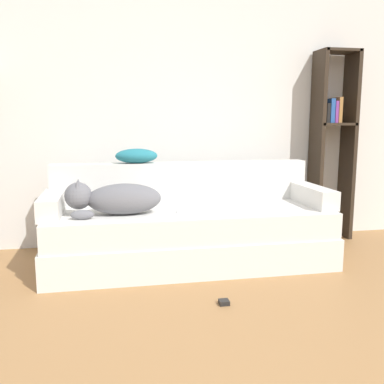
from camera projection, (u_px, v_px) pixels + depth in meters
name	position (u px, v px, depth m)	size (l,w,h in m)	color
wall_back	(180.00, 96.00, 3.88)	(7.68, 0.06, 2.70)	silver
couch	(190.00, 237.00, 3.37)	(2.20, 0.81, 0.45)	silver
couch_backrest	(182.00, 182.00, 3.63)	(2.16, 0.15, 0.33)	silver
couch_arm_left	(52.00, 204.00, 3.13)	(0.15, 0.62, 0.15)	silver
couch_arm_right	(312.00, 195.00, 3.51)	(0.15, 0.62, 0.15)	silver
dog	(114.00, 198.00, 3.11)	(0.69, 0.28, 0.27)	slate
laptop	(201.00, 210.00, 3.25)	(0.39, 0.30, 0.02)	silver
throw_pillow	(136.00, 156.00, 3.51)	(0.35, 0.20, 0.12)	teal
bookshelf	(333.00, 136.00, 4.04)	(0.37, 0.26, 1.77)	#2D2319
power_adapter	(224.00, 302.00, 2.65)	(0.06, 0.06, 0.03)	black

